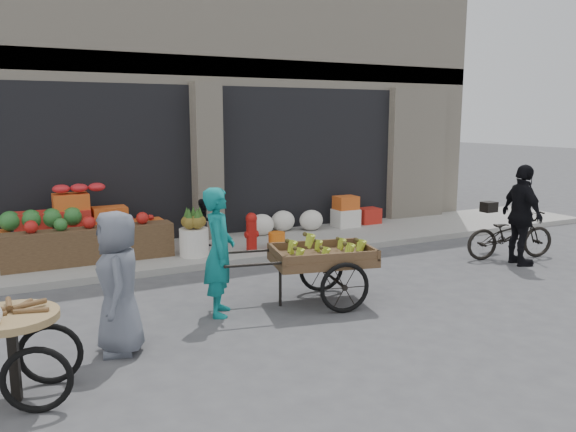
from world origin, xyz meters
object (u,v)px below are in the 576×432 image
pineapple_bin (194,242)px  banana_cart (319,253)px  orange_bucket (277,240)px  fire_hydrant (251,230)px  tricycle_cart (12,342)px  cyclist (522,215)px  vendor_grey (118,283)px  seated_person (204,223)px  bicycle (510,235)px  vendor_woman (219,252)px

pineapple_bin → banana_cart: size_ratio=0.21×
orange_bucket → banana_cart: banana_cart is taller
fire_hydrant → tricycle_cart: (-4.10, -4.06, 0.06)m
pineapple_bin → cyclist: cyclist is taller
vendor_grey → seated_person: bearing=159.1°
fire_hydrant → vendor_grey: size_ratio=0.45×
orange_bucket → seated_person: size_ratio=0.34×
fire_hydrant → bicycle: size_ratio=0.41×
orange_bucket → tricycle_cart: (-4.60, -4.01, 0.30)m
vendor_woman → tricycle_cart: size_ratio=1.16×
orange_bucket → banana_cart: size_ratio=0.13×
fire_hydrant → vendor_grey: bearing=-131.9°
cyclist → vendor_woman: bearing=105.0°
bicycle → cyclist: cyclist is taller
seated_person → banana_cart: (0.47, -3.56, 0.13)m
fire_hydrant → vendor_woman: bearing=-120.8°
orange_bucket → vendor_grey: bearing=-136.7°
tricycle_cart → cyclist: 8.21m
pineapple_bin → vendor_grey: 3.95m
pineapple_bin → fire_hydrant: (1.10, -0.05, 0.13)m
seated_person → vendor_woman: 3.50m
pineapple_bin → vendor_woman: vendor_woman is taller
seated_person → tricycle_cart: bearing=-135.9°
tricycle_cart → orange_bucket: bearing=56.4°
vendor_grey → bicycle: 7.30m
pineapple_bin → cyclist: (5.09, -2.76, 0.52)m
orange_bucket → tricycle_cart: 6.11m
fire_hydrant → tricycle_cart: 5.77m
tricycle_cart → cyclist: bearing=24.8°
fire_hydrant → vendor_grey: (-3.03, -3.38, 0.29)m
pineapple_bin → banana_cart: (0.87, -2.96, 0.34)m
pineapple_bin → vendor_grey: (-1.93, -3.43, 0.43)m
banana_cart → vendor_grey: (-2.80, -0.47, 0.09)m
fire_hydrant → banana_cart: bearing=-94.5°
seated_person → vendor_grey: bearing=-130.0°
bicycle → cyclist: 0.63m
fire_hydrant → orange_bucket: bearing=-5.7°
vendor_woman → vendor_grey: size_ratio=1.06×
orange_bucket → seated_person: bearing=149.7°
pineapple_bin → orange_bucket: bearing=-3.6°
banana_cart → vendor_woman: size_ratio=1.46×
bicycle → cyclist: size_ratio=0.96×
pineapple_bin → seated_person: 0.75m
bicycle → cyclist: (-0.20, -0.40, 0.44)m
banana_cart → tricycle_cart: 4.05m
seated_person → vendor_woman: size_ratio=0.55×
fire_hydrant → banana_cart: 2.92m
fire_hydrant → cyclist: cyclist is taller
vendor_woman → seated_person: bearing=8.6°
banana_cart → vendor_woman: 1.41m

